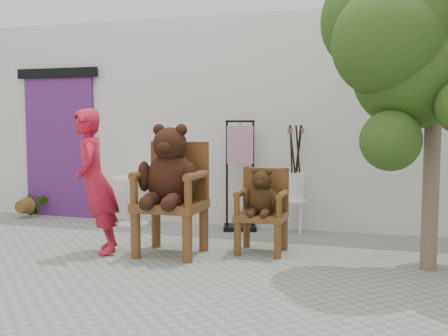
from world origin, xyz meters
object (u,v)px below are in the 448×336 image
Objects in this scene: chair_big at (171,180)px; person at (95,182)px; stool_bucket at (295,186)px; chair_small at (262,202)px; tree at (413,44)px; display_stand at (240,188)px; cafe_table at (133,195)px.

person reaches higher than chair_big.
chair_big is at bearing -127.08° from stool_bucket.
chair_small is 0.31× the size of tree.
display_stand is 3.06m from tree.
cafe_table is at bearing 163.89° from person.
chair_big is 1.07m from chair_small.
chair_small is at bearing -99.34° from stool_bucket.
chair_small is at bearing -79.72° from display_stand.
chair_small is at bearing 80.09° from person.
display_stand is 0.76m from stool_bucket.
display_stand is at bearing 116.61° from person.
stool_bucket is (1.15, 1.52, -0.20)m from chair_big.
stool_bucket is at bearing 52.92° from chair_big.
stool_bucket is (1.98, 1.74, -0.17)m from person.
person is (-1.79, -0.59, 0.24)m from chair_small.
chair_big reaches higher than cafe_table.
cafe_table is at bearing -177.57° from stool_bucket.
person is at bearing -141.35° from display_stand.
cafe_table is 0.49× the size of stool_bucket.
cafe_table is at bearing 153.97° from chair_small.
person is 3.64m from tree.
tree is at bearing -11.90° from chair_small.
chair_big is at bearing 76.36° from person.
chair_big reaches higher than stool_bucket.
person reaches higher than cafe_table.
display_stand is at bearing 116.50° from chair_small.
chair_big is at bearing -120.73° from display_stand.
cafe_table is (-0.35, 1.64, -0.38)m from person.
chair_small is 1.90m from person.
person is 1.12× the size of stool_bucket.
chair_small is 2.29m from tree.
tree is at bearing -47.24° from stool_bucket.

